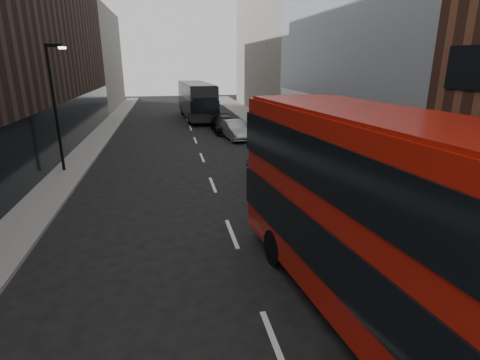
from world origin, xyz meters
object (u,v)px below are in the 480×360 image
red_bus (409,228)px  grey_bus (196,100)px  car_c (224,124)px  car_a (267,169)px  street_lamp (55,100)px  car_b (235,130)px

red_bus → grey_bus: 36.73m
grey_bus → car_c: grey_bus is taller
red_bus → car_c: red_bus is taller
red_bus → car_a: red_bus is taller
car_c → street_lamp: bearing=-136.0°
red_bus → car_b: 24.39m
grey_bus → car_a: grey_bus is taller
red_bus → grey_bus: (-1.60, 36.69, -0.72)m
grey_bus → car_b: (2.23, -12.40, -1.37)m
car_b → grey_bus: bearing=92.3°
street_lamp → grey_bus: street_lamp is taller
red_bus → car_c: 27.66m
red_bus → car_b: red_bus is taller
street_lamp → car_b: street_lamp is taller
car_b → car_c: (-0.48, 3.28, -0.05)m
street_lamp → grey_bus: 22.54m
red_bus → grey_bus: bearing=85.9°
car_a → street_lamp: bearing=159.8°
car_a → car_b: 11.89m
grey_bus → street_lamp: bearing=-118.0°
street_lamp → grey_bus: (9.36, 20.40, -2.04)m
street_lamp → car_c: bearing=45.4°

